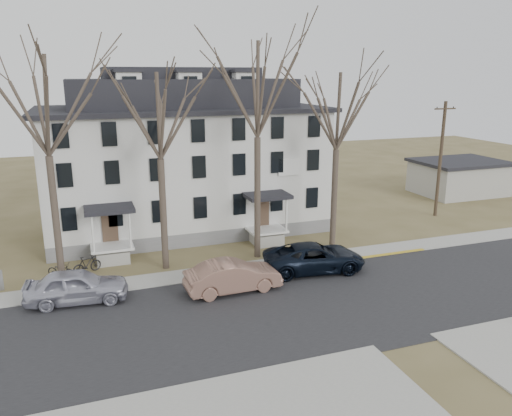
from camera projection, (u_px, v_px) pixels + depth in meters
name	position (u px, v px, depth m)	size (l,w,h in m)	color
ground	(307.00, 328.00, 23.50)	(120.00, 120.00, 0.00)	brown
main_road	(291.00, 310.00, 25.32)	(120.00, 10.00, 0.04)	#27272A
far_sidewalk	(252.00, 268.00, 30.78)	(120.00, 2.00, 0.08)	#A09F97
yellow_curb	(331.00, 263.00, 31.58)	(14.00, 0.25, 0.06)	gold
boarding_house	(184.00, 159.00, 37.80)	(20.80, 12.36, 12.05)	slate
distant_building	(459.00, 177.00, 49.68)	(8.50, 6.50, 3.35)	#A09F97
tree_far_left	(43.00, 98.00, 26.18)	(8.40, 8.40, 13.72)	#473B31
tree_mid_left	(158.00, 110.00, 28.31)	(7.80, 7.80, 12.74)	#473B31
tree_center	(257.00, 83.00, 29.87)	(9.00, 9.00, 14.70)	#473B31
tree_mid_right	(338.00, 106.00, 32.03)	(7.80, 7.80, 12.74)	#473B31
utility_pole_far	(440.00, 158.00, 40.95)	(2.00, 0.28, 9.50)	#3D3023
car_silver	(77.00, 287.00, 25.91)	(2.08, 5.18, 1.76)	#B4B4C5
car_tan	(233.00, 277.00, 27.23)	(1.83, 5.25, 1.73)	#8D6454
car_navy	(314.00, 258.00, 30.08)	(2.81, 6.10, 1.69)	black
bicycle_left	(61.00, 271.00, 29.22)	(0.58, 1.67, 0.88)	black
bicycle_right	(87.00, 265.00, 29.78)	(0.51, 1.80, 1.08)	black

